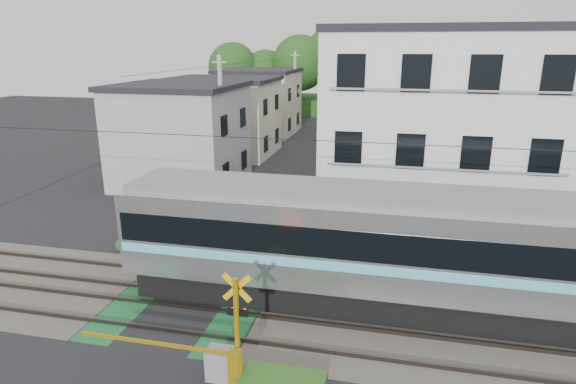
% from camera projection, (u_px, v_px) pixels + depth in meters
% --- Properties ---
extents(ground, '(120.00, 120.00, 0.00)m').
position_uv_depth(ground, '(189.00, 301.00, 16.69)').
color(ground, black).
extents(track_bed, '(120.00, 120.00, 0.14)m').
position_uv_depth(track_bed, '(189.00, 300.00, 16.68)').
color(track_bed, '#47423A').
rests_on(track_bed, ground).
extents(commuter_train, '(19.62, 3.09, 4.08)m').
position_uv_depth(commuter_train, '(416.00, 249.00, 15.61)').
color(commuter_train, black).
rests_on(commuter_train, ground).
extents(crossing_signal_near, '(4.74, 0.65, 3.09)m').
position_uv_depth(crossing_signal_near, '(222.00, 357.00, 12.54)').
color(crossing_signal_near, '#EFB60C').
rests_on(crossing_signal_near, ground).
extents(crossing_signal_far, '(4.74, 0.65, 3.09)m').
position_uv_depth(crossing_signal_far, '(167.00, 237.00, 20.44)').
color(crossing_signal_far, '#EFB60C').
rests_on(crossing_signal_far, ground).
extents(apartment_block, '(10.20, 8.36, 9.30)m').
position_uv_depth(apartment_block, '(436.00, 132.00, 22.42)').
color(apartment_block, silver).
rests_on(apartment_block, ground).
extents(houses_row, '(22.07, 31.35, 6.80)m').
position_uv_depth(houses_row, '(318.00, 112.00, 39.89)').
color(houses_row, '#A4A6A8').
rests_on(houses_row, ground).
extents(tree_hill, '(40.00, 11.12, 11.07)m').
position_uv_depth(tree_hill, '(351.00, 74.00, 61.04)').
color(tree_hill, '#224B19').
rests_on(tree_hill, ground).
extents(catenary, '(60.00, 5.04, 7.00)m').
position_uv_depth(catenary, '(369.00, 213.00, 14.39)').
color(catenary, '#2D2D33').
rests_on(catenary, ground).
extents(utility_poles, '(7.90, 42.00, 8.00)m').
position_uv_depth(utility_poles, '(295.00, 105.00, 37.20)').
color(utility_poles, '#A5A5A0').
rests_on(utility_poles, ground).
extents(pedestrian, '(0.73, 0.56, 1.77)m').
position_uv_depth(pedestrian, '(320.00, 124.00, 48.83)').
color(pedestrian, '#272931').
rests_on(pedestrian, ground).
extents(weed_patches, '(10.25, 8.80, 0.40)m').
position_uv_depth(weed_patches, '(236.00, 303.00, 16.19)').
color(weed_patches, '#2D5E1E').
rests_on(weed_patches, ground).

